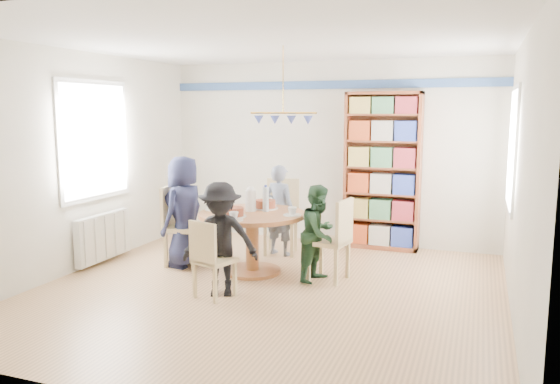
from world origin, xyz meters
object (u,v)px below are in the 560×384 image
at_px(chair_left, 178,222).
at_px(chair_right, 335,236).
at_px(chair_far, 282,212).
at_px(chair_near, 210,256).
at_px(person_far, 280,210).
at_px(person_near, 220,239).
at_px(dining_table, 252,228).
at_px(radiator, 103,237).
at_px(person_right, 319,233).
at_px(bookshelf, 382,173).
at_px(person_left, 184,212).

bearing_deg(chair_left, chair_right, 0.88).
height_order(chair_far, chair_near, chair_far).
xyz_separation_m(person_far, person_near, (-0.01, -1.79, -0.01)).
height_order(dining_table, person_near, person_near).
xyz_separation_m(radiator, chair_near, (1.94, -0.74, 0.11)).
bearing_deg(person_near, person_right, 23.35).
xyz_separation_m(chair_far, chair_near, (-0.05, -2.08, -0.10)).
distance_m(chair_far, person_near, 1.94).
bearing_deg(bookshelf, dining_table, -125.76).
bearing_deg(chair_near, person_near, 66.01).
bearing_deg(chair_right, person_right, -160.89).
relative_size(chair_near, person_right, 0.74).
distance_m(chair_left, chair_far, 1.48).
xyz_separation_m(dining_table, person_far, (0.02, 0.90, 0.07)).
bearing_deg(person_far, person_near, 103.88).
bearing_deg(chair_left, radiator, -163.65).
height_order(chair_left, person_far, person_far).
relative_size(chair_far, person_left, 0.73).
relative_size(person_left, bookshelf, 0.63).
bearing_deg(chair_left, bookshelf, 37.40).
distance_m(chair_left, person_far, 1.39).
xyz_separation_m(radiator, dining_table, (1.99, 0.28, 0.21)).
bearing_deg(person_near, bookshelf, 42.67).
bearing_deg(chair_left, dining_table, 0.04).
xyz_separation_m(chair_near, bookshelf, (1.32, 2.78, 0.64)).
relative_size(dining_table, chair_left, 1.27).
distance_m(chair_left, person_near, 1.37).
bearing_deg(chair_far, radiator, -146.15).
bearing_deg(dining_table, chair_right, 1.72).
relative_size(dining_table, person_far, 1.04).
bearing_deg(bookshelf, radiator, -147.92).
distance_m(chair_right, chair_near, 1.51).
bearing_deg(dining_table, person_left, -178.29).
bearing_deg(chair_right, bookshelf, 82.30).
xyz_separation_m(chair_right, person_left, (-1.96, -0.06, 0.17)).
height_order(chair_left, chair_near, chair_left).
bearing_deg(bookshelf, chair_far, -150.84).
distance_m(person_far, person_near, 1.79).
height_order(person_near, bookshelf, bookshelf).
bearing_deg(person_far, person_left, 58.75).
relative_size(dining_table, bookshelf, 0.58).
bearing_deg(person_near, dining_table, 68.82).
bearing_deg(person_left, bookshelf, 136.67).
height_order(person_far, bookshelf, bookshelf).
distance_m(chair_far, person_right, 1.38).
distance_m(chair_far, person_far, 0.16).
bearing_deg(person_right, person_left, 103.10).
xyz_separation_m(chair_left, chair_right, (2.07, 0.03, -0.03)).
relative_size(chair_left, person_far, 0.82).
bearing_deg(person_right, dining_table, 101.16).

